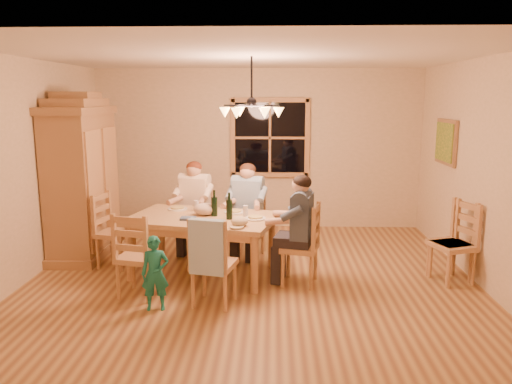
{
  "coord_description": "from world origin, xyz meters",
  "views": [
    {
      "loc": [
        0.27,
        -5.99,
        2.23
      ],
      "look_at": [
        0.05,
        0.1,
        1.07
      ],
      "focal_mm": 35.0,
      "sensor_mm": 36.0,
      "label": 1
    }
  ],
  "objects_px": {
    "adult_woman": "(194,196)",
    "chair_spare_front": "(452,258)",
    "child": "(155,273)",
    "chair_near_right": "(214,277)",
    "chair_far_right": "(248,236)",
    "chair_spare_back": "(450,256)",
    "adult_plaid_man": "(247,198)",
    "chair_end_left": "(116,244)",
    "chandelier": "(252,110)",
    "armoire": "(82,182)",
    "chair_near_left": "(140,270)",
    "chair_far_left": "(195,232)",
    "chair_end_right": "(300,259)",
    "dining_table": "(203,224)",
    "wine_bottle_b": "(229,206)",
    "adult_slate_man": "(300,216)",
    "wine_bottle_a": "(214,203)"
  },
  "relations": [
    {
      "from": "chair_far_left",
      "to": "adult_woman",
      "type": "xyz_separation_m",
      "value": [
        -0.0,
        -0.0,
        0.54
      ]
    },
    {
      "from": "chair_far_left",
      "to": "chair_far_right",
      "type": "distance_m",
      "value": 0.79
    },
    {
      "from": "chair_near_left",
      "to": "chair_near_right",
      "type": "xyz_separation_m",
      "value": [
        0.87,
        -0.2,
        0.0
      ]
    },
    {
      "from": "chair_spare_back",
      "to": "child",
      "type": "bearing_deg",
      "value": 84.57
    },
    {
      "from": "chair_spare_front",
      "to": "chair_spare_back",
      "type": "xyz_separation_m",
      "value": [
        0.0,
        0.08,
        0.0
      ]
    },
    {
      "from": "armoire",
      "to": "chair_end_right",
      "type": "bearing_deg",
      "value": -19.09
    },
    {
      "from": "chair_end_left",
      "to": "adult_plaid_man",
      "type": "bearing_deg",
      "value": 117.98
    },
    {
      "from": "chandelier",
      "to": "wine_bottle_b",
      "type": "height_order",
      "value": "chandelier"
    },
    {
      "from": "chair_end_right",
      "to": "chair_spare_front",
      "type": "xyz_separation_m",
      "value": [
        1.86,
        0.13,
        0.0
      ]
    },
    {
      "from": "adult_woman",
      "to": "chair_spare_front",
      "type": "distance_m",
      "value": 3.53
    },
    {
      "from": "wine_bottle_b",
      "to": "chair_end_left",
      "type": "bearing_deg",
      "value": 165.26
    },
    {
      "from": "adult_plaid_man",
      "to": "child",
      "type": "height_order",
      "value": "adult_plaid_man"
    },
    {
      "from": "wine_bottle_b",
      "to": "chair_spare_back",
      "type": "xyz_separation_m",
      "value": [
        2.72,
        0.07,
        -0.62
      ]
    },
    {
      "from": "chandelier",
      "to": "adult_plaid_man",
      "type": "relative_size",
      "value": 0.88
    },
    {
      "from": "armoire",
      "to": "chair_near_left",
      "type": "distance_m",
      "value": 2.04
    },
    {
      "from": "adult_plaid_man",
      "to": "chair_end_left",
      "type": "bearing_deg",
      "value": 27.98
    },
    {
      "from": "chair_far_left",
      "to": "chandelier",
      "type": "bearing_deg",
      "value": 144.46
    },
    {
      "from": "armoire",
      "to": "wine_bottle_a",
      "type": "bearing_deg",
      "value": -20.72
    },
    {
      "from": "chair_far_left",
      "to": "armoire",
      "type": "bearing_deg",
      "value": 18.55
    },
    {
      "from": "chair_end_right",
      "to": "wine_bottle_a",
      "type": "relative_size",
      "value": 3.0
    },
    {
      "from": "dining_table",
      "to": "chair_far_left",
      "type": "xyz_separation_m",
      "value": [
        -0.25,
        0.92,
        -0.36
      ]
    },
    {
      "from": "chair_far_right",
      "to": "adult_plaid_man",
      "type": "bearing_deg",
      "value": 12.88
    },
    {
      "from": "chair_spare_front",
      "to": "chandelier",
      "type": "bearing_deg",
      "value": 69.81
    },
    {
      "from": "child",
      "to": "chair_near_right",
      "type": "bearing_deg",
      "value": 7.22
    },
    {
      "from": "dining_table",
      "to": "adult_woman",
      "type": "distance_m",
      "value": 0.97
    },
    {
      "from": "chair_far_right",
      "to": "chair_near_left",
      "type": "distance_m",
      "value": 1.86
    },
    {
      "from": "chair_far_right",
      "to": "chair_near_right",
      "type": "relative_size",
      "value": 1.0
    },
    {
      "from": "dining_table",
      "to": "chair_spare_front",
      "type": "distance_m",
      "value": 3.09
    },
    {
      "from": "chandelier",
      "to": "child",
      "type": "bearing_deg",
      "value": -133.58
    },
    {
      "from": "armoire",
      "to": "chair_spare_back",
      "type": "xyz_separation_m",
      "value": [
        4.87,
        -0.83,
        -0.75
      ]
    },
    {
      "from": "child",
      "to": "adult_slate_man",
      "type": "bearing_deg",
      "value": 19.32
    },
    {
      "from": "child",
      "to": "chair_end_right",
      "type": "bearing_deg",
      "value": 19.32
    },
    {
      "from": "chair_far_left",
      "to": "chair_spare_back",
      "type": "xyz_separation_m",
      "value": [
        3.32,
        -0.98,
        0.0
      ]
    },
    {
      "from": "chair_end_right",
      "to": "chandelier",
      "type": "bearing_deg",
      "value": 82.47
    },
    {
      "from": "dining_table",
      "to": "chair_end_left",
      "type": "distance_m",
      "value": 1.29
    },
    {
      "from": "chair_far_right",
      "to": "wine_bottle_a",
      "type": "height_order",
      "value": "wine_bottle_a"
    },
    {
      "from": "chair_near_right",
      "to": "adult_woman",
      "type": "height_order",
      "value": "adult_woman"
    },
    {
      "from": "dining_table",
      "to": "chair_near_left",
      "type": "relative_size",
      "value": 2.0
    },
    {
      "from": "chair_near_right",
      "to": "chair_spare_front",
      "type": "height_order",
      "value": "same"
    },
    {
      "from": "wine_bottle_b",
      "to": "armoire",
      "type": "bearing_deg",
      "value": 157.31
    },
    {
      "from": "chair_near_right",
      "to": "adult_plaid_man",
      "type": "relative_size",
      "value": 1.13
    },
    {
      "from": "chair_far_left",
      "to": "chair_far_right",
      "type": "height_order",
      "value": "same"
    },
    {
      "from": "chandelier",
      "to": "chair_end_left",
      "type": "height_order",
      "value": "chandelier"
    },
    {
      "from": "chair_far_left",
      "to": "chair_near_right",
      "type": "xyz_separation_m",
      "value": [
        0.49,
        -1.84,
        0.0
      ]
    },
    {
      "from": "chair_far_right",
      "to": "wine_bottle_b",
      "type": "xyz_separation_m",
      "value": [
        -0.18,
        -0.88,
        0.62
      ]
    },
    {
      "from": "dining_table",
      "to": "wine_bottle_a",
      "type": "height_order",
      "value": "wine_bottle_a"
    },
    {
      "from": "chandelier",
      "to": "chair_near_right",
      "type": "distance_m",
      "value": 2.01
    },
    {
      "from": "chair_far_left",
      "to": "chair_spare_back",
      "type": "bearing_deg",
      "value": 176.36
    },
    {
      "from": "chair_far_left",
      "to": "chair_end_right",
      "type": "xyz_separation_m",
      "value": [
        1.45,
        -1.2,
        0.0
      ]
    },
    {
      "from": "chair_near_right",
      "to": "chair_end_right",
      "type": "relative_size",
      "value": 1.0
    }
  ]
}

